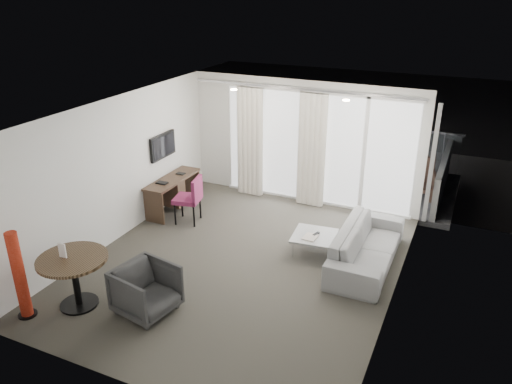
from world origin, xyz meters
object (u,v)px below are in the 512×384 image
at_px(desk, 173,194).
at_px(sofa, 367,246).
at_px(coffee_table, 314,243).
at_px(red_lamp, 19,275).
at_px(round_table, 76,282).
at_px(rattan_chair_a, 361,173).
at_px(rattan_chair_b, 421,179).
at_px(tub_armchair, 146,290).
at_px(desk_chair, 187,200).

xyz_separation_m(desk, sofa, (4.15, -0.49, -0.02)).
height_order(coffee_table, sofa, sofa).
height_order(desk, red_lamp, red_lamp).
height_order(desk, round_table, round_table).
distance_m(coffee_table, rattan_chair_a, 3.24).
relative_size(sofa, rattan_chair_b, 2.62).
bearing_deg(desk, rattan_chair_b, 31.15).
bearing_deg(tub_armchair, sofa, -33.87).
bearing_deg(desk, desk_chair, -33.02).
xyz_separation_m(round_table, tub_armchair, (1.02, 0.29, -0.04)).
bearing_deg(sofa, rattan_chair_a, 15.33).
distance_m(desk_chair, coffee_table, 2.68).
relative_size(tub_armchair, coffee_table, 1.08).
bearing_deg(rattan_chair_a, sofa, -50.15).
distance_m(desk_chair, tub_armchair, 2.93).
bearing_deg(desk, red_lamp, -89.20).
xyz_separation_m(coffee_table, sofa, (0.92, -0.01, 0.16)).
xyz_separation_m(tub_armchair, rattan_chair_a, (1.68, 5.87, 0.01)).
relative_size(red_lamp, rattan_chair_b, 1.56).
relative_size(round_table, rattan_chair_b, 1.17).
height_order(red_lamp, rattan_chair_a, red_lamp).
xyz_separation_m(sofa, rattan_chair_b, (0.43, 3.26, 0.10)).
xyz_separation_m(round_table, rattan_chair_b, (4.02, 6.19, 0.03)).
bearing_deg(red_lamp, round_table, 45.01).
relative_size(desk_chair, sofa, 0.42).
distance_m(tub_armchair, rattan_chair_a, 6.11).
bearing_deg(tub_armchair, rattan_chair_b, -16.49).
relative_size(round_table, red_lamp, 0.75).
bearing_deg(round_table, rattan_chair_b, 56.96).
distance_m(rattan_chair_a, rattan_chair_b, 1.32).
height_order(desk, rattan_chair_b, rattan_chair_b).
distance_m(red_lamp, coffee_table, 4.71).
xyz_separation_m(round_table, red_lamp, (-0.50, -0.50, 0.27)).
bearing_deg(coffee_table, rattan_chair_a, 89.38).
bearing_deg(tub_armchair, coffee_table, -21.49).
height_order(tub_armchair, rattan_chair_b, rattan_chair_b).
relative_size(tub_armchair, sofa, 0.35).
xyz_separation_m(tub_armchair, rattan_chair_b, (3.00, 5.89, 0.07)).
relative_size(desk_chair, tub_armchair, 1.19).
height_order(rattan_chair_a, rattan_chair_b, rattan_chair_b).
bearing_deg(red_lamp, rattan_chair_b, 55.92).
bearing_deg(red_lamp, tub_armchair, 27.59).
bearing_deg(round_table, desk, 99.26).
xyz_separation_m(desk_chair, tub_armchair, (1.01, -2.75, -0.11)).
relative_size(red_lamp, rattan_chair_a, 1.80).
bearing_deg(desk_chair, desk, 135.32).
relative_size(desk_chair, coffee_table, 1.28).
height_order(desk, tub_armchair, tub_armchair).
bearing_deg(rattan_chair_b, desk, -161.18).
bearing_deg(desk, sofa, -6.78).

